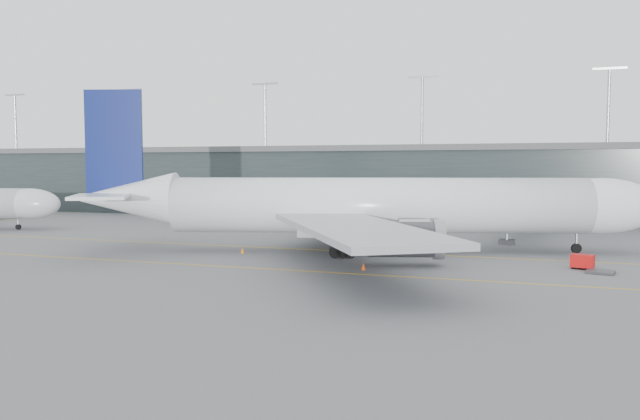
% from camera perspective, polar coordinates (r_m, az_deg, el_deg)
% --- Properties ---
extents(ground, '(320.00, 320.00, 0.00)m').
position_cam_1_polar(ground, '(85.77, 0.76, -3.33)').
color(ground, '#5C5D61').
rests_on(ground, ground).
extents(taxiline_a, '(160.00, 0.25, 0.02)m').
position_cam_1_polar(taxiline_a, '(82.00, -0.08, -3.67)').
color(taxiline_a, gold).
rests_on(taxiline_a, ground).
extents(taxiline_b, '(160.00, 0.25, 0.02)m').
position_cam_1_polar(taxiline_b, '(67.18, -4.41, -5.41)').
color(taxiline_b, gold).
rests_on(taxiline_b, ground).
extents(taxiline_lead_main, '(0.25, 60.00, 0.02)m').
position_cam_1_polar(taxiline_lead_main, '(103.77, 6.74, -2.06)').
color(taxiline_lead_main, gold).
rests_on(taxiline_lead_main, ground).
extents(taxiline_lead_adj, '(0.25, 60.00, 0.02)m').
position_cam_1_polar(taxiline_lead_adj, '(143.08, -26.47, -0.77)').
color(taxiline_lead_adj, gold).
rests_on(taxiline_lead_adj, ground).
extents(terminal, '(240.00, 36.00, 29.00)m').
position_cam_1_polar(terminal, '(141.47, 7.88, 2.66)').
color(terminal, '#1E2829').
rests_on(terminal, ground).
extents(main_aircraft, '(72.84, 66.96, 20.77)m').
position_cam_1_polar(main_aircraft, '(79.68, 5.00, 0.30)').
color(main_aircraft, white).
rests_on(main_aircraft, ground).
extents(jet_bridge, '(11.08, 43.73, 6.54)m').
position_cam_1_polar(jet_bridge, '(105.06, 17.77, 0.53)').
color(jet_bridge, '#28282C').
rests_on(jet_bridge, ground).
extents(gse_cart, '(2.60, 2.00, 1.57)m').
position_cam_1_polar(gse_cart, '(72.55, 22.87, -4.32)').
color(gse_cart, red).
rests_on(gse_cart, ground).
extents(baggage_dolly, '(3.12, 2.74, 0.27)m').
position_cam_1_polar(baggage_dolly, '(70.56, 24.27, -5.18)').
color(baggage_dolly, '#313135').
rests_on(baggage_dolly, ground).
extents(uld_a, '(2.42, 2.08, 1.94)m').
position_cam_1_polar(uld_a, '(95.44, 0.39, -1.96)').
color(uld_a, '#3E3E43').
rests_on(uld_a, ground).
extents(uld_b, '(2.37, 2.01, 1.96)m').
position_cam_1_polar(uld_b, '(96.36, 1.91, -1.89)').
color(uld_b, '#3E3E43').
rests_on(uld_b, ground).
extents(uld_c, '(2.07, 1.76, 1.71)m').
position_cam_1_polar(uld_c, '(94.80, 3.16, -2.08)').
color(uld_c, '#3E3E43').
rests_on(uld_c, ground).
extents(cone_nose, '(0.40, 0.40, 0.63)m').
position_cam_1_polar(cone_nose, '(76.58, 22.76, -4.31)').
color(cone_nose, '#CD430B').
rests_on(cone_nose, ground).
extents(cone_wing_stbd, '(0.48, 0.48, 0.77)m').
position_cam_1_polar(cone_wing_stbd, '(66.59, 3.99, -5.16)').
color(cone_wing_stbd, '#D8470C').
rests_on(cone_wing_stbd, ground).
extents(cone_wing_port, '(0.49, 0.49, 0.78)m').
position_cam_1_polar(cone_wing_port, '(93.83, 8.09, -2.49)').
color(cone_wing_port, '#EF550D').
rests_on(cone_wing_port, ground).
extents(cone_tail, '(0.49, 0.49, 0.79)m').
position_cam_1_polar(cone_tail, '(79.50, -7.09, -3.66)').
color(cone_tail, orange).
rests_on(cone_tail, ground).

